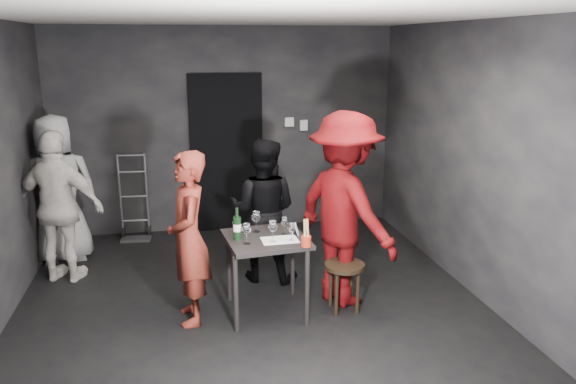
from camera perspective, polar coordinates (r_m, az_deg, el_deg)
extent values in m
cube|color=black|center=(5.56, -3.60, -11.61)|extent=(4.50, 5.00, 0.02)
cube|color=silver|center=(4.98, -4.13, 17.40)|extent=(4.50, 5.00, 0.02)
cube|color=black|center=(7.55, -6.34, 6.22)|extent=(4.50, 0.04, 2.70)
cube|color=black|center=(2.76, 3.05, -9.35)|extent=(4.50, 0.04, 2.70)
cube|color=black|center=(5.83, 18.69, 2.93)|extent=(0.04, 5.00, 2.70)
cube|color=black|center=(7.54, -6.24, 3.90)|extent=(0.95, 0.10, 2.10)
cube|color=#B7B7B2|center=(7.60, 0.11, 7.14)|extent=(0.12, 0.06, 0.12)
cube|color=#B7B7B2|center=(7.65, 1.59, 6.81)|extent=(0.10, 0.06, 0.14)
cylinder|color=#B2B2B7|center=(7.53, -16.68, -0.50)|extent=(0.03, 0.03, 1.12)
cylinder|color=#B2B2B7|center=(7.51, -14.13, -0.37)|extent=(0.03, 0.03, 1.12)
cube|color=#B2B2B7|center=(7.57, -15.18, -4.62)|extent=(0.37, 0.20, 0.03)
cylinder|color=black|center=(7.70, -16.39, -3.87)|extent=(0.04, 0.16, 0.16)
cylinder|color=black|center=(7.67, -13.90, -3.76)|extent=(0.04, 0.16, 0.16)
cube|color=black|center=(5.19, -2.27, -4.81)|extent=(0.72, 0.72, 0.04)
cylinder|color=black|center=(5.00, -5.32, -10.31)|extent=(0.04, 0.04, 0.71)
cylinder|color=black|center=(5.10, 1.96, -9.74)|extent=(0.04, 0.04, 0.71)
cylinder|color=black|center=(5.59, -6.02, -7.54)|extent=(0.04, 0.04, 0.71)
cylinder|color=black|center=(5.67, 0.48, -7.10)|extent=(0.04, 0.04, 0.71)
cylinder|color=black|center=(5.35, 5.78, -7.47)|extent=(0.38, 0.38, 0.04)
cylinder|color=black|center=(5.57, 6.42, -9.31)|extent=(0.04, 0.04, 0.41)
cylinder|color=black|center=(5.51, 4.36, -9.52)|extent=(0.04, 0.04, 0.41)
cylinder|color=black|center=(5.33, 4.96, -10.41)|extent=(0.04, 0.04, 0.41)
cylinder|color=black|center=(5.39, 7.09, -10.18)|extent=(0.04, 0.04, 0.41)
imported|color=maroon|center=(5.08, -10.07, -4.21)|extent=(0.43, 0.63, 1.67)
imported|color=black|center=(5.94, -2.54, -1.72)|extent=(0.86, 0.68, 1.56)
imported|color=#590709|center=(5.32, 5.89, 0.65)|extent=(1.33, 1.67, 2.35)
imported|color=silver|center=(6.33, -22.24, -0.84)|extent=(1.14, 0.81, 1.77)
imported|color=gray|center=(6.89, -22.39, 1.29)|extent=(1.05, 0.71, 1.98)
cube|color=white|center=(5.10, -0.85, -4.89)|extent=(0.33, 0.23, 0.00)
cylinder|color=black|center=(5.10, -5.18, -3.71)|extent=(0.07, 0.07, 0.21)
cylinder|color=black|center=(5.06, -5.22, -2.08)|extent=(0.03, 0.03, 0.09)
cylinder|color=white|center=(5.10, -5.18, -3.60)|extent=(0.07, 0.07, 0.07)
cylinder|color=red|center=(4.94, 1.86, -5.03)|extent=(0.09, 0.09, 0.10)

